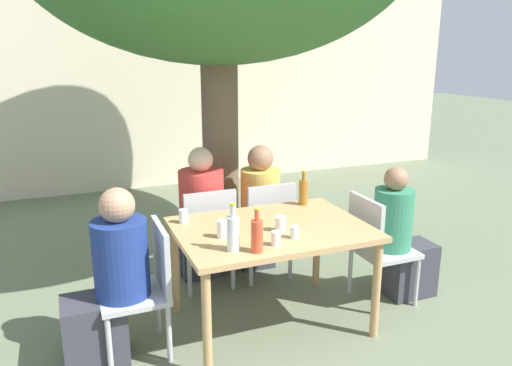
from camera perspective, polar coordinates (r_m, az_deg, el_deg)
The scene contains 19 objects.
ground_plane at distance 3.94m, azimuth 1.68°, elevation -15.66°, with size 30.00×30.00×0.00m, color #667056.
cafe_building_wall at distance 7.45m, azimuth -11.42°, elevation 10.21°, with size 10.00×0.08×2.80m.
dining_table_front at distance 3.63m, azimuth 1.77°, elevation -6.25°, with size 1.36×0.99×0.78m.
patio_chair_0 at distance 3.47m, azimuth -12.49°, elevation -11.02°, with size 0.44×0.44×0.90m.
patio_chair_1 at distance 4.12m, azimuth 13.55°, elevation -6.74°, with size 0.44×0.44×0.90m.
patio_chair_2 at distance 4.25m, azimuth -5.59°, elevation -5.69°, with size 0.44×0.44×0.90m.
patio_chair_3 at distance 4.42m, azimuth 1.22°, elevation -4.78°, with size 0.44×0.44×0.90m.
person_seated_0 at distance 3.44m, azimuth -16.41°, elevation -11.12°, with size 0.58×0.36×1.18m.
person_seated_1 at distance 4.27m, azimuth 16.23°, elevation -6.39°, with size 0.56×0.31×1.12m.
person_seated_2 at distance 4.44m, azimuth -6.44°, elevation -4.16°, with size 0.39×0.59×1.22m.
person_seated_3 at distance 4.61m, azimuth 0.10°, elevation -3.49°, with size 0.35×0.58×1.19m.
amber_bottle_0 at distance 4.08m, azimuth 5.44°, elevation -0.96°, with size 0.08×0.08×0.29m.
soda_bottle_1 at distance 3.13m, azimuth 0.11°, elevation -5.96°, with size 0.08×0.08×0.29m.
water_bottle_2 at distance 3.15m, azimuth -2.64°, elevation -5.67°, with size 0.08×0.08×0.31m.
drinking_glass_0 at distance 3.39m, azimuth -3.92°, elevation -5.27°, with size 0.07×0.07×0.12m.
drinking_glass_1 at distance 3.26m, azimuth 2.26°, elevation -6.34°, with size 0.06×0.06×0.09m.
drinking_glass_2 at distance 3.50m, azimuth 2.80°, elevation -4.69°, with size 0.08×0.08×0.11m.
drinking_glass_3 at distance 3.69m, azimuth -8.29°, elevation -3.79°, with size 0.07×0.07×0.10m.
drinking_glass_4 at distance 3.39m, azimuth 4.41°, elevation -5.64°, with size 0.06×0.06×0.08m.
Camera 1 is at (-1.36, -3.09, 2.03)m, focal length 35.00 mm.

